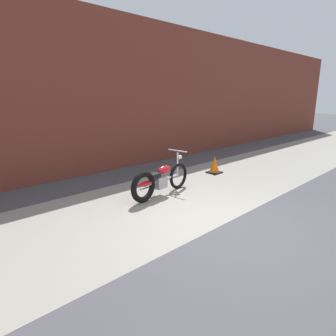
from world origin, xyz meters
TOP-DOWN VIEW (x-y plane):
  - ground_plane at (0.00, 0.00)m, footprint 80.00×80.00m
  - sidewalk_slab at (0.00, 1.75)m, footprint 36.00×3.50m
  - brick_building_wall at (0.00, 5.20)m, footprint 36.00×0.50m
  - motorcycle_red at (0.20, 2.02)m, footprint 2.00×0.58m
  - traffic_cone at (2.93, 2.42)m, footprint 0.40×0.40m

SIDE VIEW (x-z plane):
  - ground_plane at x=0.00m, z-range 0.00..0.00m
  - sidewalk_slab at x=0.00m, z-range 0.00..0.01m
  - traffic_cone at x=2.93m, z-range -0.03..0.52m
  - motorcycle_red at x=0.20m, z-range -0.12..0.91m
  - brick_building_wall at x=0.00m, z-range 0.00..4.84m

